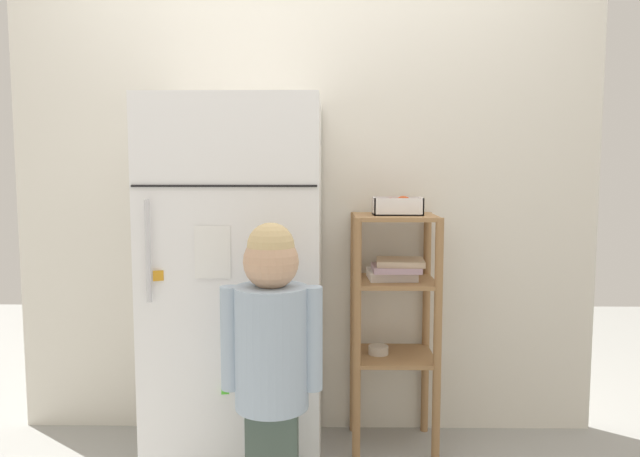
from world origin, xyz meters
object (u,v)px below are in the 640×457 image
Objects in this scene: fruit_bin at (397,206)px; refrigerator at (238,284)px; pantry_shelf_unit at (394,299)px; child_standing at (272,347)px.

refrigerator is at bearing -167.62° from fruit_bin.
refrigerator is 1.46× the size of pantry_shelf_unit.
child_standing is 0.95m from fruit_bin.
refrigerator is at bearing 110.31° from child_standing.
refrigerator is 0.57m from child_standing.
fruit_bin reaches higher than child_standing.
pantry_shelf_unit is 4.93× the size of fruit_bin.
refrigerator is 0.78m from fruit_bin.
child_standing is 5.05× the size of fruit_bin.
pantry_shelf_unit is at bearing 11.26° from refrigerator.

